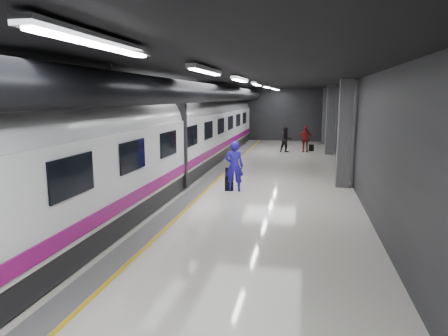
# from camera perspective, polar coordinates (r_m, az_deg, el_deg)

# --- Properties ---
(ground) EXTENTS (40.00, 40.00, 0.00)m
(ground) POSITION_cam_1_polar(r_m,az_deg,el_deg) (16.04, 0.65, -3.49)
(ground) COLOR silver
(ground) RESTS_ON ground
(platform_hall) EXTENTS (10.02, 40.02, 4.51)m
(platform_hall) POSITION_cam_1_polar(r_m,az_deg,el_deg) (16.59, 0.32, 9.30)
(platform_hall) COLOR black
(platform_hall) RESTS_ON ground
(train) EXTENTS (3.05, 38.00, 4.05)m
(train) POSITION_cam_1_polar(r_m,az_deg,el_deg) (16.60, -10.44, 4.06)
(train) COLOR black
(train) RESTS_ON ground
(traveler_main) EXTENTS (0.82, 0.61, 2.05)m
(traveler_main) POSITION_cam_1_polar(r_m,az_deg,el_deg) (16.07, 1.47, 0.26)
(traveler_main) COLOR #231AC9
(traveler_main) RESTS_ON ground
(suitcase_main) EXTENTS (0.39, 0.29, 0.58)m
(suitcase_main) POSITION_cam_1_polar(r_m,az_deg,el_deg) (16.30, 0.73, -2.23)
(suitcase_main) COLOR black
(suitcase_main) RESTS_ON ground
(shoulder_bag) EXTENTS (0.28, 0.17, 0.36)m
(shoulder_bag) POSITION_cam_1_polar(r_m,az_deg,el_deg) (16.24, 0.67, -0.58)
(shoulder_bag) COLOR black
(shoulder_bag) RESTS_ON suitcase_main
(traveler_far_a) EXTENTS (1.05, 0.97, 1.75)m
(traveler_far_a) POSITION_cam_1_polar(r_m,az_deg,el_deg) (27.83, 8.85, 4.01)
(traveler_far_a) COLOR black
(traveler_far_a) RESTS_ON ground
(traveler_far_b) EXTENTS (1.08, 0.51, 1.80)m
(traveler_far_b) POSITION_cam_1_polar(r_m,az_deg,el_deg) (28.23, 11.53, 4.06)
(traveler_far_b) COLOR maroon
(traveler_far_b) RESTS_ON ground
(suitcase_far) EXTENTS (0.36, 0.28, 0.47)m
(suitcase_far) POSITION_cam_1_polar(r_m,az_deg,el_deg) (28.92, 12.36, 2.85)
(suitcase_far) COLOR black
(suitcase_far) RESTS_ON ground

